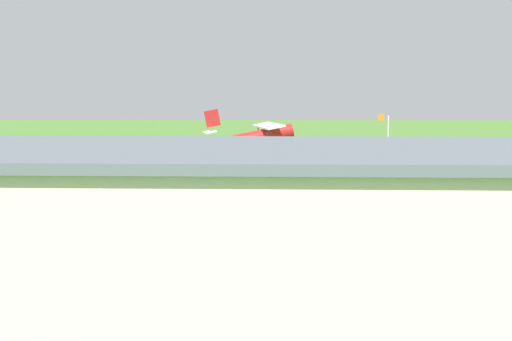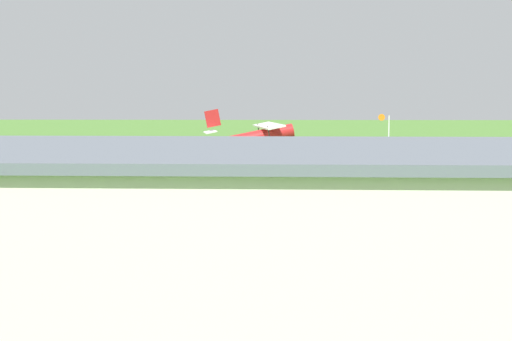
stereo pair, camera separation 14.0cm
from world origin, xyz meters
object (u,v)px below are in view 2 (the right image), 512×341
at_px(person_crossing_taxiway, 422,223).
at_px(person_walking_on_apron, 203,219).
at_px(person_beside_truck, 459,227).
at_px(windsock, 383,123).
at_px(biplane, 253,138).
at_px(hangar, 267,236).
at_px(person_at_fence_line, 447,224).
at_px(person_by_parked_cars, 318,222).

bearing_deg(person_crossing_taxiway, person_walking_on_apron, -6.25).
bearing_deg(person_beside_truck, person_walking_on_apron, -8.08).
bearing_deg(windsock, biplane, 39.50).
height_order(biplane, person_beside_truck, biplane).
bearing_deg(person_beside_truck, biplane, -49.14).
distance_m(biplane, person_beside_truck, 20.27).
height_order(hangar, person_crossing_taxiway, hangar).
relative_size(person_beside_truck, person_at_fence_line, 0.99).
bearing_deg(person_crossing_taxiway, person_at_fence_line, -176.50).
bearing_deg(person_by_parked_cars, person_crossing_taxiway, 172.24).
bearing_deg(person_crossing_taxiway, hangar, 63.87).
height_order(biplane, person_by_parked_cars, biplane).
distance_m(hangar, person_walking_on_apron, 20.78).
bearing_deg(person_crossing_taxiway, biplane, -52.76).
xyz_separation_m(hangar, person_walking_on_apron, (4.46, -20.13, -2.59)).
bearing_deg(biplane, person_beside_truck, 130.86).
bearing_deg(person_by_parked_cars, hangar, 81.73).
bearing_deg(person_walking_on_apron, person_beside_truck, 171.92).
bearing_deg(person_at_fence_line, windsock, -87.50).
bearing_deg(hangar, windsock, -102.95).
bearing_deg(person_at_fence_line, biplane, -48.71).
xyz_separation_m(biplane, windsock, (-11.36, -9.37, 0.86)).
bearing_deg(hangar, person_beside_truck, -122.21).
distance_m(person_walking_on_apron, person_by_parked_cars, 7.32).
bearing_deg(person_by_parked_cars, biplane, -71.41).
relative_size(biplane, person_beside_truck, 5.26).
bearing_deg(person_walking_on_apron, biplane, -102.45).
xyz_separation_m(person_walking_on_apron, person_at_fence_line, (-15.19, 1.39, -0.04)).
bearing_deg(person_at_fence_line, person_by_parked_cars, -5.51).
distance_m(biplane, person_crossing_taxiway, 18.36).
bearing_deg(person_walking_on_apron, person_by_parked_cars, 175.06).
xyz_separation_m(person_crossing_taxiway, windsock, (-0.57, -23.57, 5.21)).
height_order(person_beside_truck, windsock, windsock).
distance_m(person_crossing_taxiway, windsock, 24.15).
distance_m(person_walking_on_apron, windsock, 26.76).
bearing_deg(person_by_parked_cars, person_at_fence_line, 174.49).
bearing_deg(person_beside_truck, person_crossing_taxiway, -19.23).
xyz_separation_m(person_walking_on_apron, person_by_parked_cars, (-7.29, 0.63, -0.02)).
xyz_separation_m(person_by_parked_cars, windsock, (-6.87, -22.71, 5.31)).
relative_size(person_beside_truck, windsock, 0.22).
xyz_separation_m(person_beside_truck, windsock, (1.57, -24.32, 5.34)).
distance_m(person_crossing_taxiway, person_by_parked_cars, 6.37).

